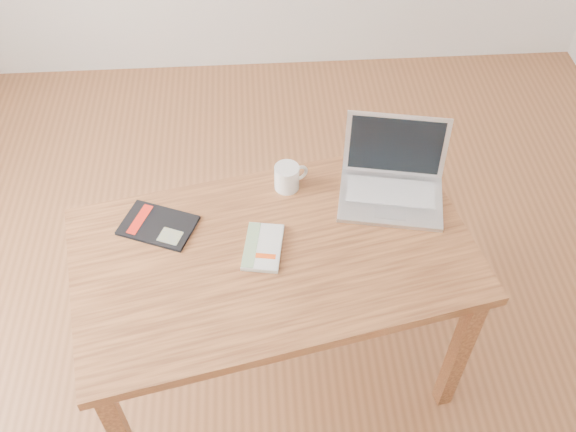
{
  "coord_description": "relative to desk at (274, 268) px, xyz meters",
  "views": [
    {
      "loc": [
        -0.03,
        -1.41,
        2.37
      ],
      "look_at": [
        0.06,
        -0.06,
        0.85
      ],
      "focal_mm": 40.0,
      "sensor_mm": 36.0,
      "label": 1
    }
  ],
  "objects": [
    {
      "name": "coffee_mug",
      "position": [
        0.06,
        0.29,
        0.14
      ],
      "size": [
        0.12,
        0.09,
        0.09
      ],
      "rotation": [
        0.0,
        0.0,
        0.4
      ],
      "color": "white",
      "rests_on": "desk"
    },
    {
      "name": "room",
      "position": [
        -0.08,
        0.12,
        0.69
      ],
      "size": [
        4.04,
        4.04,
        2.7
      ],
      "color": "brown",
      "rests_on": "ground"
    },
    {
      "name": "desk",
      "position": [
        0.0,
        0.0,
        0.0
      ],
      "size": [
        1.42,
        0.99,
        0.75
      ],
      "rotation": [
        0.0,
        0.0,
        0.21
      ],
      "color": "brown",
      "rests_on": "ground"
    },
    {
      "name": "laptop",
      "position": [
        0.43,
        0.25,
        0.14
      ],
      "size": [
        0.4,
        0.36,
        0.25
      ],
      "rotation": [
        0.0,
        0.0,
        -0.2
      ],
      "color": "silver",
      "rests_on": "desk"
    },
    {
      "name": "black_guidebook",
      "position": [
        -0.38,
        0.13,
        0.1
      ],
      "size": [
        0.28,
        0.24,
        0.01
      ],
      "rotation": [
        0.0,
        0.0,
        1.18
      ],
      "color": "black",
      "rests_on": "desk"
    },
    {
      "name": "white_guidebook",
      "position": [
        -0.03,
        0.01,
        0.1
      ],
      "size": [
        0.15,
        0.21,
        0.02
      ],
      "rotation": [
        0.0,
        0.0,
        -0.17
      ],
      "color": "beige",
      "rests_on": "desk"
    }
  ]
}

